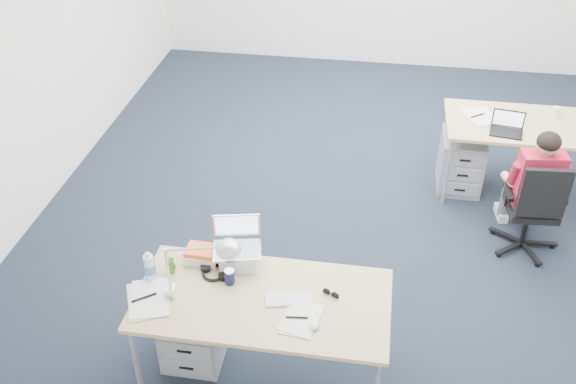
{
  "coord_description": "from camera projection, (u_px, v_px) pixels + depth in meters",
  "views": [
    {
      "loc": [
        0.04,
        -4.84,
        3.58
      ],
      "look_at": [
        -0.58,
        -0.98,
        0.85
      ],
      "focal_mm": 40.0,
      "sensor_mm": 36.0,
      "label": 1
    }
  ],
  "objects": [
    {
      "name": "water_bottle",
      "position": [
        149.0,
        266.0,
        4.11
      ],
      "size": [
        0.09,
        0.09,
        0.22
      ],
      "primitive_type": "cylinder",
      "rotation": [
        0.0,
        0.0,
        -0.43
      ],
      "color": "silver",
      "rests_on": "desk_near"
    },
    {
      "name": "drawer_pedestal_far",
      "position": [
        461.0,
        162.0,
        6.2
      ],
      "size": [
        0.4,
        0.5,
        0.55
      ],
      "primitive_type": "cube",
      "color": "#9EA0A3",
      "rests_on": "ground"
    },
    {
      "name": "wireless_keyboard",
      "position": [
        288.0,
        299.0,
        4.01
      ],
      "size": [
        0.31,
        0.18,
        0.01
      ],
      "primitive_type": "cube",
      "rotation": [
        0.0,
        0.0,
        0.24
      ],
      "color": "white",
      "rests_on": "desk_near"
    },
    {
      "name": "seated_person",
      "position": [
        531.0,
        184.0,
        5.37
      ],
      "size": [
        0.37,
        0.65,
        1.12
      ],
      "rotation": [
        0.0,
        0.0,
        0.12
      ],
      "color": "#A7172E",
      "rests_on": "ground"
    },
    {
      "name": "office_chair",
      "position": [
        528.0,
        224.0,
        5.41
      ],
      "size": [
        0.61,
        0.61,
        0.91
      ],
      "rotation": [
        0.0,
        0.0,
        0.07
      ],
      "color": "black",
      "rests_on": "ground"
    },
    {
      "name": "sunglasses",
      "position": [
        331.0,
        294.0,
        4.04
      ],
      "size": [
        0.13,
        0.1,
        0.03
      ],
      "primitive_type": null,
      "rotation": [
        0.0,
        0.0,
        -0.42
      ],
      "color": "black",
      "rests_on": "desk_near"
    },
    {
      "name": "papers_left",
      "position": [
        148.0,
        299.0,
        4.01
      ],
      "size": [
        0.34,
        0.41,
        0.01
      ],
      "primitive_type": "cube",
      "rotation": [
        0.0,
        0.0,
        0.34
      ],
      "color": "#EACB87",
      "rests_on": "desk_near"
    },
    {
      "name": "far_papers",
      "position": [
        480.0,
        117.0,
        5.97
      ],
      "size": [
        0.34,
        0.4,
        0.01
      ],
      "primitive_type": "cube",
      "rotation": [
        0.0,
        0.0,
        0.34
      ],
      "color": "white",
      "rests_on": "desk_far"
    },
    {
      "name": "computer_mouse",
      "position": [
        315.0,
        325.0,
        3.82
      ],
      "size": [
        0.08,
        0.1,
        0.03
      ],
      "primitive_type": "ellipsoid",
      "rotation": [
        0.0,
        0.0,
        -0.22
      ],
      "color": "white",
      "rests_on": "desk_near"
    },
    {
      "name": "book_stack",
      "position": [
        202.0,
        255.0,
        4.29
      ],
      "size": [
        0.25,
        0.21,
        0.1
      ],
      "primitive_type": "cube",
      "rotation": [
        0.0,
        0.0,
        0.26
      ],
      "color": "silver",
      "rests_on": "desk_near"
    },
    {
      "name": "bear_figurine",
      "position": [
        171.0,
        264.0,
        4.19
      ],
      "size": [
        0.08,
        0.06,
        0.13
      ],
      "primitive_type": null,
      "rotation": [
        0.0,
        0.0,
        -0.17
      ],
      "color": "#23691C",
      "rests_on": "desk_near"
    },
    {
      "name": "desk_near",
      "position": [
        263.0,
        304.0,
        4.05
      ],
      "size": [
        1.6,
        0.8,
        0.73
      ],
      "color": "tan",
      "rests_on": "ground"
    },
    {
      "name": "cordless_phone",
      "position": [
        151.0,
        266.0,
        4.14
      ],
      "size": [
        0.05,
        0.03,
        0.17
      ],
      "primitive_type": "cube",
      "rotation": [
        0.0,
        0.0,
        0.14
      ],
      "color": "black",
      "rests_on": "desk_near"
    },
    {
      "name": "dark_laptop",
      "position": [
        508.0,
        123.0,
        5.67
      ],
      "size": [
        0.32,
        0.31,
        0.2
      ],
      "primitive_type": null,
      "rotation": [
        0.0,
        0.0,
        -0.16
      ],
      "color": "black",
      "rests_on": "desk_far"
    },
    {
      "name": "desk_far",
      "position": [
        534.0,
        128.0,
        5.9
      ],
      "size": [
        1.6,
        0.8,
        0.73
      ],
      "color": "tan",
      "rests_on": "ground"
    },
    {
      "name": "room",
      "position": [
        382.0,
        37.0,
        4.99
      ],
      "size": [
        6.02,
        7.02,
        2.8
      ],
      "color": "silver",
      "rests_on": "ground"
    },
    {
      "name": "desk_lamp",
      "position": [
        191.0,
        267.0,
        3.89
      ],
      "size": [
        0.46,
        0.23,
        0.51
      ],
      "primitive_type": null,
      "rotation": [
        0.0,
        0.0,
        -0.16
      ],
      "color": "silver",
      "rests_on": "desk_near"
    },
    {
      "name": "can_koozie",
      "position": [
        230.0,
        277.0,
        4.11
      ],
      "size": [
        0.07,
        0.07,
        0.11
      ],
      "primitive_type": "cylinder",
      "rotation": [
        0.0,
        0.0,
        0.0
      ],
      "color": "#161A45",
      "rests_on": "desk_near"
    },
    {
      "name": "headphones",
      "position": [
        214.0,
        272.0,
        4.2
      ],
      "size": [
        0.26,
        0.24,
        0.04
      ],
      "primitive_type": null,
      "rotation": [
        0.0,
        0.0,
        -0.41
      ],
      "color": "black",
      "rests_on": "desk_near"
    },
    {
      "name": "floor",
      "position": [
        366.0,
        213.0,
        5.97
      ],
      "size": [
        7.0,
        7.0,
        0.0
      ],
      "primitive_type": "plane",
      "color": "black",
      "rests_on": "ground"
    },
    {
      "name": "papers_right",
      "position": [
        300.0,
        319.0,
        3.87
      ],
      "size": [
        0.26,
        0.32,
        0.01
      ],
      "primitive_type": "cube",
      "rotation": [
        0.0,
        0.0,
        -0.2
      ],
      "color": "#EACB87",
      "rests_on": "desk_near"
    },
    {
      "name": "silver_laptop",
      "position": [
        237.0,
        245.0,
        4.19
      ],
      "size": [
        0.36,
        0.31,
        0.33
      ],
      "primitive_type": null,
      "rotation": [
        0.0,
        0.0,
        0.21
      ],
      "color": "silver",
      "rests_on": "desk_near"
    },
    {
      "name": "far_cup",
      "position": [
        556.0,
        112.0,
        5.96
      ],
      "size": [
        0.08,
        0.08,
        0.1
      ],
      "primitive_type": "cylinder",
      "rotation": [
        0.0,
        0.0,
        0.18
      ],
      "color": "white",
      "rests_on": "desk_far"
    },
    {
      "name": "drawer_pedestal_near",
      "position": [
        195.0,
        324.0,
        4.46
      ],
      "size": [
        0.4,
        0.5,
        0.55
      ],
      "primitive_type": "cube",
      "color": "#9EA0A3",
      "rests_on": "ground"
    }
  ]
}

